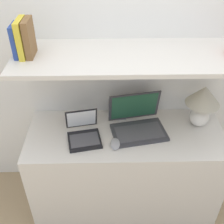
% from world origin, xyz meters
% --- Properties ---
extents(wall_back, '(6.00, 0.05, 2.40)m').
position_xyz_m(wall_back, '(0.00, 0.61, 1.20)').
color(wall_back, white).
rests_on(wall_back, ground_plane).
extents(desk, '(1.38, 0.55, 0.74)m').
position_xyz_m(desk, '(0.00, 0.27, 0.37)').
color(desk, silver).
rests_on(desk, ground_plane).
extents(back_riser, '(1.38, 0.04, 1.28)m').
position_xyz_m(back_riser, '(0.00, 0.57, 0.64)').
color(back_riser, white).
rests_on(back_riser, ground_plane).
extents(shelf, '(1.38, 0.49, 0.03)m').
position_xyz_m(shelf, '(0.00, 0.34, 1.29)').
color(shelf, silver).
rests_on(shelf, back_riser).
extents(table_lamp, '(0.23, 0.23, 0.32)m').
position_xyz_m(table_lamp, '(0.52, 0.36, 0.94)').
color(table_lamp, white).
rests_on(table_lamp, desk).
extents(laptop_large, '(0.41, 0.35, 0.25)m').
position_xyz_m(laptop_large, '(0.08, 0.32, 0.79)').
color(laptop_large, '#333338').
rests_on(laptop_large, desk).
extents(laptop_small, '(0.26, 0.28, 0.19)m').
position_xyz_m(laptop_small, '(-0.29, 0.23, 0.78)').
color(laptop_small, black).
rests_on(laptop_small, desk).
extents(computer_mouse, '(0.07, 0.11, 0.03)m').
position_xyz_m(computer_mouse, '(-0.08, 0.15, 0.76)').
color(computer_mouse, '#99999E').
rests_on(computer_mouse, desk).
extents(router_box, '(0.13, 0.09, 0.13)m').
position_xyz_m(router_box, '(-0.06, 0.47, 0.80)').
color(router_box, gray).
rests_on(router_box, desk).
extents(book_blue, '(0.03, 0.14, 0.19)m').
position_xyz_m(book_blue, '(-0.65, 0.34, 1.40)').
color(book_blue, '#284293').
rests_on(book_blue, shelf).
extents(book_yellow, '(0.03, 0.16, 0.22)m').
position_xyz_m(book_yellow, '(-0.61, 0.34, 1.41)').
color(book_yellow, gold).
rests_on(book_yellow, shelf).
extents(book_brown, '(0.04, 0.15, 0.22)m').
position_xyz_m(book_brown, '(-0.57, 0.34, 1.41)').
color(book_brown, brown).
rests_on(book_brown, shelf).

